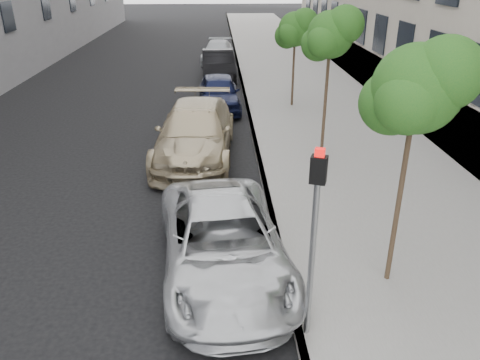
{
  "coord_description": "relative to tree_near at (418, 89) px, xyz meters",
  "views": [
    {
      "loc": [
        -0.14,
        -6.13,
        5.88
      ],
      "look_at": [
        0.31,
        3.43,
        1.5
      ],
      "focal_mm": 35.0,
      "sensor_mm": 36.0,
      "label": 1
    }
  ],
  "objects": [
    {
      "name": "sedan_black",
      "position": [
        -3.33,
        18.9,
        -3.21
      ],
      "size": [
        1.95,
        4.95,
        1.61
      ],
      "primitive_type": "imported",
      "rotation": [
        0.0,
        0.0,
        0.05
      ],
      "color": "black",
      "rests_on": "ground"
    },
    {
      "name": "tree_near",
      "position": [
        0.0,
        0.0,
        0.0
      ],
      "size": [
        1.84,
        1.64,
        4.78
      ],
      "color": "#38281C",
      "rests_on": "sidewalk"
    },
    {
      "name": "ground",
      "position": [
        -3.23,
        -1.5,
        -4.01
      ],
      "size": [
        160.0,
        160.0,
        0.0
      ],
      "primitive_type": "plane",
      "color": "black",
      "rests_on": "ground"
    },
    {
      "name": "tree_mid",
      "position": [
        -0.0,
        6.5,
        0.04
      ],
      "size": [
        1.72,
        1.52,
        4.77
      ],
      "color": "#38281C",
      "rests_on": "sidewalk"
    },
    {
      "name": "suv",
      "position": [
        -4.14,
        7.16,
        -3.13
      ],
      "size": [
        2.83,
        6.17,
        1.75
      ],
      "primitive_type": "imported",
      "rotation": [
        0.0,
        0.0,
        -0.06
      ],
      "color": "tan",
      "rests_on": "ground"
    },
    {
      "name": "minivan",
      "position": [
        -3.33,
        0.54,
        -3.27
      ],
      "size": [
        3.02,
        5.55,
        1.48
      ],
      "primitive_type": "imported",
      "rotation": [
        0.0,
        0.0,
        0.11
      ],
      "color": "silver",
      "rests_on": "ground"
    },
    {
      "name": "sedan_blue",
      "position": [
        -3.33,
        12.99,
        -3.25
      ],
      "size": [
        1.96,
        4.5,
        1.51
      ],
      "primitive_type": "imported",
      "rotation": [
        0.0,
        0.0,
        0.04
      ],
      "color": "black",
      "rests_on": "ground"
    },
    {
      "name": "tree_far",
      "position": [
        -0.0,
        13.0,
        -0.56
      ],
      "size": [
        1.78,
        1.58,
        4.18
      ],
      "color": "#38281C",
      "rests_on": "sidewalk"
    },
    {
      "name": "curb",
      "position": [
        -2.05,
        22.5,
        -3.94
      ],
      "size": [
        0.15,
        72.0,
        0.14
      ],
      "primitive_type": "cube",
      "color": "#9E9B93",
      "rests_on": "ground"
    },
    {
      "name": "signal_pole",
      "position": [
        -1.93,
        -1.45,
        -1.77
      ],
      "size": [
        0.29,
        0.25,
        3.38
      ],
      "rotation": [
        0.0,
        0.0,
        -0.36
      ],
      "color": "#939699",
      "rests_on": "sidewalk"
    },
    {
      "name": "sedan_rear",
      "position": [
        -3.33,
        24.3,
        -3.32
      ],
      "size": [
        2.35,
        4.88,
        1.37
      ],
      "primitive_type": "imported",
      "rotation": [
        0.0,
        0.0,
        -0.09
      ],
      "color": "#A1A4A8",
      "rests_on": "ground"
    },
    {
      "name": "sidewalk",
      "position": [
        1.07,
        22.5,
        -3.94
      ],
      "size": [
        6.4,
        72.0,
        0.14
      ],
      "primitive_type": "cube",
      "color": "gray",
      "rests_on": "ground"
    }
  ]
}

